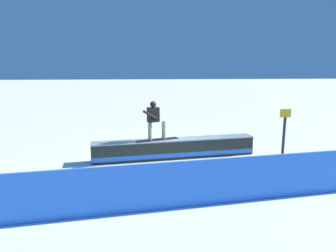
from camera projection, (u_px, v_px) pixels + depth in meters
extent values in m
plane|color=white|center=(175.00, 157.00, 11.31)|extent=(120.00, 120.00, 0.00)
cube|color=black|center=(175.00, 149.00, 11.24)|extent=(5.95, 1.40, 0.66)
cube|color=blue|center=(175.00, 153.00, 11.27)|extent=(5.96, 1.41, 0.16)
cube|color=#8B9898|center=(175.00, 139.00, 11.17)|extent=(5.96, 1.46, 0.04)
cube|color=black|center=(157.00, 140.00, 11.03)|extent=(1.59, 0.80, 0.01)
cylinder|color=gray|center=(150.00, 131.00, 10.86)|extent=(0.18, 0.18, 0.65)
cylinder|color=gray|center=(164.00, 130.00, 11.06)|extent=(0.18, 0.18, 0.65)
cube|color=black|center=(153.00, 115.00, 10.79)|extent=(0.46, 0.36, 0.51)
sphere|color=black|center=(153.00, 104.00, 10.72)|extent=(0.22, 0.22, 0.22)
cylinder|color=black|center=(150.00, 115.00, 10.57)|extent=(0.51, 0.25, 0.37)
cylinder|color=black|center=(154.00, 113.00, 10.97)|extent=(0.12, 0.12, 0.55)
cube|color=blue|center=(191.00, 184.00, 7.30)|extent=(11.23, 1.73, 1.15)
cylinder|color=#262628|center=(284.00, 137.00, 11.29)|extent=(0.10, 0.10, 1.47)
cube|color=yellow|center=(285.00, 113.00, 11.12)|extent=(0.40, 0.04, 0.30)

